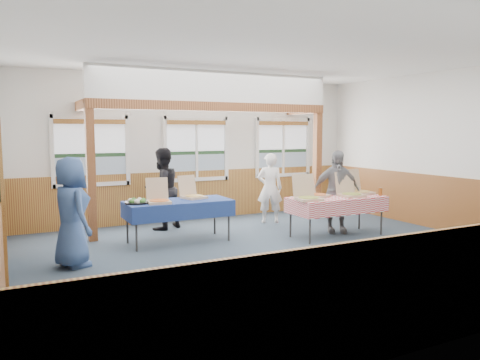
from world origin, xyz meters
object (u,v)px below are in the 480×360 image
object	(u,v)px
table_left	(178,204)
person_grey	(336,192)
man_blue	(71,212)
table_right	(337,200)
woman_white	(270,188)
woman_black	(162,189)

from	to	relation	value
table_left	person_grey	bearing A→B (deg)	12.82
table_left	man_blue	size ratio (longest dim) A/B	1.26
person_grey	table_right	bearing A→B (deg)	-102.18
table_right	person_grey	world-z (taller)	person_grey
woman_white	person_grey	xyz separation A→B (m)	(0.67, -1.43, 0.05)
man_blue	person_grey	world-z (taller)	man_blue
woman_white	person_grey	size ratio (longest dim) A/B	0.94
woman_black	woman_white	bearing A→B (deg)	145.67
table_left	man_blue	xyz separation A→B (m)	(-1.92, -0.75, 0.11)
table_right	woman_black	xyz separation A→B (m)	(-2.77, 2.11, 0.13)
table_left	person_grey	distance (m)	3.11
woman_white	man_blue	distance (m)	4.56
man_blue	person_grey	distance (m)	4.97
woman_white	person_grey	distance (m)	1.58
table_right	person_grey	bearing A→B (deg)	66.88
woman_white	woman_black	size ratio (longest dim) A/B	0.92
woman_white	table_right	bearing A→B (deg)	129.44
table_left	woman_white	world-z (taller)	woman_white
table_right	person_grey	size ratio (longest dim) A/B	1.22
table_left	person_grey	world-z (taller)	person_grey
table_left	woman_black	xyz separation A→B (m)	(0.08, 1.21, 0.13)
table_right	person_grey	xyz separation A→B (m)	(0.19, 0.27, 0.11)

